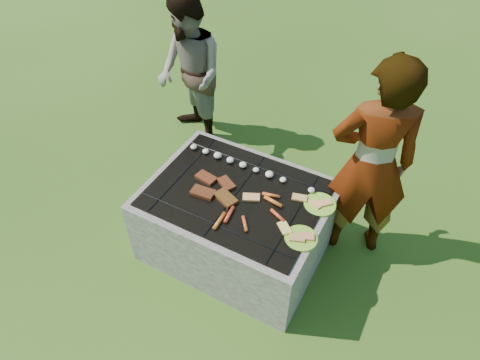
# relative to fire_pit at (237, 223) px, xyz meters

# --- Properties ---
(lawn) EXTENTS (60.00, 60.00, 0.00)m
(lawn) POSITION_rel_fire_pit_xyz_m (0.00, 0.00, -0.28)
(lawn) COLOR #264411
(lawn) RESTS_ON ground
(fire_pit) EXTENTS (1.30, 1.00, 0.62)m
(fire_pit) POSITION_rel_fire_pit_xyz_m (0.00, 0.00, 0.00)
(fire_pit) COLOR gray
(fire_pit) RESTS_ON ground
(mushrooms) EXTENTS (1.05, 0.06, 0.04)m
(mushrooms) POSITION_rel_fire_pit_xyz_m (-0.10, 0.27, 0.35)
(mushrooms) COLOR beige
(mushrooms) RESTS_ON fire_pit
(pork_slabs) EXTENTS (0.41, 0.28, 0.02)m
(pork_slabs) POSITION_rel_fire_pit_xyz_m (-0.15, -0.05, 0.34)
(pork_slabs) COLOR maroon
(pork_slabs) RESTS_ON fire_pit
(sausages) EXTENTS (0.40, 0.48, 0.03)m
(sausages) POSITION_rel_fire_pit_xyz_m (0.17, -0.12, 0.34)
(sausages) COLOR orange
(sausages) RESTS_ON fire_pit
(bread_on_grate) EXTENTS (0.45, 0.40, 0.02)m
(bread_on_grate) POSITION_rel_fire_pit_xyz_m (0.29, 0.01, 0.34)
(bread_on_grate) COLOR #EBA878
(bread_on_grate) RESTS_ON fire_pit
(plate_far) EXTENTS (0.29, 0.29, 0.03)m
(plate_far) POSITION_rel_fire_pit_xyz_m (0.56, 0.19, 0.33)
(plate_far) COLOR #A0CC30
(plate_far) RESTS_ON fire_pit
(plate_near) EXTENTS (0.26, 0.26, 0.03)m
(plate_near) POSITION_rel_fire_pit_xyz_m (0.56, -0.15, 0.33)
(plate_near) COLOR #BDD232
(plate_near) RESTS_ON fire_pit
(cook) EXTENTS (0.72, 0.61, 1.67)m
(cook) POSITION_rel_fire_pit_xyz_m (0.79, 0.49, 0.55)
(cook) COLOR gray
(cook) RESTS_ON ground
(bystander) EXTENTS (0.91, 0.87, 1.48)m
(bystander) POSITION_rel_fire_pit_xyz_m (-1.06, 1.03, 0.46)
(bystander) COLOR gray
(bystander) RESTS_ON ground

